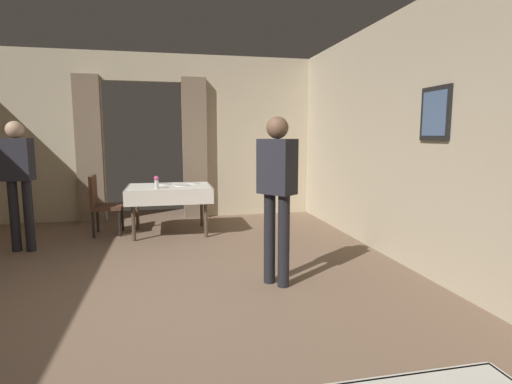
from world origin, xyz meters
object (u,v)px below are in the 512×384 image
at_px(plate_mid_b, 182,185).
at_px(plate_mid_c, 193,183).
at_px(flower_vase_mid, 157,182).
at_px(plate_mid_d, 163,184).
at_px(dining_table_mid, 170,192).
at_px(person_diner_standing_aside, 277,187).
at_px(chair_mid_left, 102,202).
at_px(person_waiter_by_doorway, 18,175).

relative_size(plate_mid_b, plate_mid_c, 1.22).
height_order(flower_vase_mid, plate_mid_d, flower_vase_mid).
xyz_separation_m(dining_table_mid, flower_vase_mid, (-0.19, -0.26, 0.19)).
bearing_deg(plate_mid_d, person_diner_standing_aside, -67.44).
relative_size(dining_table_mid, person_diner_standing_aside, 0.75).
bearing_deg(plate_mid_d, flower_vase_mid, -100.30).
bearing_deg(plate_mid_b, plate_mid_c, 53.48).
bearing_deg(flower_vase_mid, plate_mid_c, 43.05).
distance_m(dining_table_mid, chair_mid_left, 1.05).
bearing_deg(person_waiter_by_doorway, person_diner_standing_aside, -32.46).
height_order(chair_mid_left, person_diner_standing_aside, person_diner_standing_aside).
bearing_deg(flower_vase_mid, chair_mid_left, 156.01).
relative_size(plate_mid_b, person_waiter_by_doorway, 0.14).
height_order(plate_mid_b, person_diner_standing_aside, person_diner_standing_aside).
bearing_deg(plate_mid_c, flower_vase_mid, -136.95).
xyz_separation_m(person_waiter_by_doorway, person_diner_standing_aside, (2.98, -1.90, 0.00)).
relative_size(plate_mid_c, person_waiter_by_doorway, 0.11).
relative_size(plate_mid_b, plate_mid_d, 1.03).
distance_m(flower_vase_mid, plate_mid_d, 0.53).
bearing_deg(dining_table_mid, person_diner_standing_aside, -67.20).
xyz_separation_m(dining_table_mid, person_waiter_by_doorway, (-1.93, -0.62, 0.36)).
bearing_deg(person_waiter_by_doorway, flower_vase_mid, 11.79).
xyz_separation_m(dining_table_mid, plate_mid_c, (0.39, 0.28, 0.09)).
distance_m(plate_mid_d, person_diner_standing_aside, 3.01).
height_order(dining_table_mid, plate_mid_b, plate_mid_b).
bearing_deg(chair_mid_left, plate_mid_b, -5.05).
bearing_deg(flower_vase_mid, dining_table_mid, 54.28).
relative_size(flower_vase_mid, person_waiter_by_doorway, 0.11).
relative_size(person_waiter_by_doorway, person_diner_standing_aside, 1.00).
bearing_deg(plate_mid_d, dining_table_mid, -69.88).
distance_m(flower_vase_mid, plate_mid_b, 0.47).
relative_size(chair_mid_left, person_diner_standing_aside, 0.54).
bearing_deg(plate_mid_c, plate_mid_b, -126.52).
xyz_separation_m(flower_vase_mid, plate_mid_d, (0.09, 0.51, -0.10)).
height_order(plate_mid_c, person_diner_standing_aside, person_diner_standing_aside).
bearing_deg(chair_mid_left, flower_vase_mid, -23.99).
relative_size(chair_mid_left, person_waiter_by_doorway, 0.54).
bearing_deg(plate_mid_b, chair_mid_left, 174.95).
xyz_separation_m(dining_table_mid, plate_mid_d, (-0.09, 0.25, 0.09)).
xyz_separation_m(plate_mid_b, person_waiter_by_doorway, (-2.11, -0.63, 0.27)).
distance_m(dining_table_mid, plate_mid_d, 0.28).
relative_size(dining_table_mid, plate_mid_b, 5.41).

